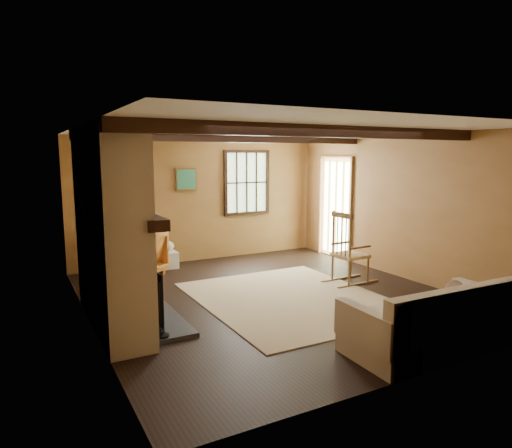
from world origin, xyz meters
TOP-DOWN VIEW (x-y plane):
  - ground at (0.00, 0.00)m, footprint 5.50×5.50m
  - room_envelope at (0.22, 0.26)m, footprint 5.02×5.52m
  - fireplace at (-2.23, -0.00)m, footprint 1.02×2.30m
  - rug at (0.20, -0.20)m, footprint 2.50×3.00m
  - rocking_chair at (1.48, 0.07)m, footprint 0.87×0.50m
  - sofa at (0.58, -2.40)m, footprint 1.90×0.88m
  - firewood_pile at (-1.80, 2.60)m, footprint 0.67×0.12m
  - laundry_basket at (-0.89, 2.43)m, footprint 0.51×0.39m
  - basket_pillow at (-0.89, 2.43)m, footprint 0.52×0.46m
  - armchair at (-1.50, 2.06)m, footprint 1.19×1.20m

SIDE VIEW (x-z plane):
  - ground at x=0.00m, z-range 0.00..0.00m
  - rug at x=0.20m, z-range 0.00..0.01m
  - firewood_pile at x=-1.80m, z-range 0.00..0.24m
  - laundry_basket at x=-0.89m, z-range 0.00..0.30m
  - sofa at x=0.58m, z-range -0.11..0.65m
  - armchair at x=-1.50m, z-range 0.00..0.79m
  - basket_pillow at x=-0.89m, z-range 0.30..0.52m
  - rocking_chair at x=1.48m, z-range -0.09..1.08m
  - fireplace at x=-2.23m, z-range -0.10..2.30m
  - room_envelope at x=0.22m, z-range 0.41..2.85m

